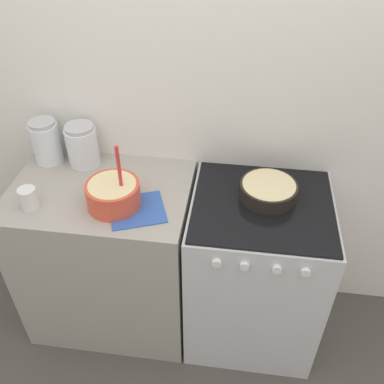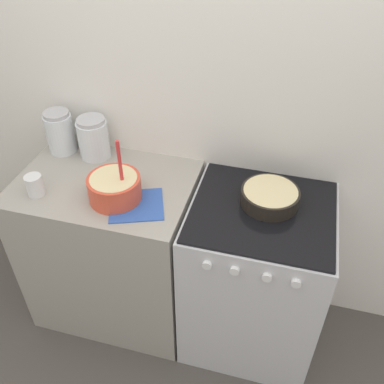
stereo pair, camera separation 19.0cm
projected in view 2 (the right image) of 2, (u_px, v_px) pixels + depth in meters
The scene contains 10 objects.
ground_plane at pixel (175, 361), 2.30m from camera, with size 12.00×12.00×0.00m, color #4C4742.
wall_back at pixel (207, 108), 2.01m from camera, with size 4.69×0.05×2.40m.
countertop_cabinet at pixel (114, 248), 2.32m from camera, with size 0.85×0.60×0.91m.
stove at pixel (254, 277), 2.17m from camera, with size 0.65×0.62×0.91m.
mixing_bowl at pixel (114, 187), 1.90m from camera, with size 0.24×0.24×0.31m.
baking_pan at pixel (270, 196), 1.89m from camera, with size 0.26×0.26×0.07m.
storage_jar_left at pixel (61, 135), 2.19m from camera, with size 0.14×0.14×0.22m.
storage_jar_middle at pixel (94, 140), 2.16m from camera, with size 0.16×0.16×0.21m.
tin_can at pixel (35, 185), 1.94m from camera, with size 0.08×0.08×0.10m.
recipe_page at pixel (136, 205), 1.90m from camera, with size 0.30×0.29×0.01m.
Camera 2 is at (0.41, -1.15, 2.16)m, focal length 40.00 mm.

